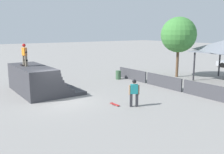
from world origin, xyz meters
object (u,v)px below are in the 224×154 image
(bystander_walking, at_px, (134,91))
(skater_on_deck, at_px, (24,53))
(tree_far_back, at_px, (179,35))
(skateboard_on_ground, at_px, (114,104))
(skateboard_on_deck, at_px, (22,65))
(trash_bin, at_px, (118,75))

(bystander_walking, bearing_deg, skater_on_deck, -28.94)
(skater_on_deck, distance_m, tree_far_back, 15.05)
(skateboard_on_ground, height_order, tree_far_back, tree_far_back)
(skateboard_on_deck, bearing_deg, trash_bin, 92.35)
(skater_on_deck, relative_size, bystander_walking, 0.98)
(skateboard_on_ground, bearing_deg, tree_far_back, -71.56)
(tree_far_back, bearing_deg, bystander_walking, -62.26)
(skater_on_deck, relative_size, tree_far_back, 0.28)
(skateboard_on_ground, xyz_separation_m, trash_bin, (-6.92, 5.41, 0.37))
(skateboard_on_deck, height_order, bystander_walking, skateboard_on_deck)
(skateboard_on_ground, bearing_deg, bystander_walking, -142.60)
(tree_far_back, xyz_separation_m, trash_bin, (-2.43, -5.79, -3.90))
(skateboard_on_ground, distance_m, trash_bin, 8.79)
(bystander_walking, distance_m, skateboard_on_ground, 1.60)
(skater_on_deck, bearing_deg, trash_bin, 81.71)
(trash_bin, bearing_deg, bystander_walking, -30.16)
(skateboard_on_deck, bearing_deg, bystander_walking, 32.99)
(skater_on_deck, bearing_deg, tree_far_back, 71.75)
(skateboard_on_deck, height_order, skateboard_on_ground, skateboard_on_deck)
(skater_on_deck, height_order, bystander_walking, skater_on_deck)
(skateboard_on_ground, bearing_deg, skateboard_on_deck, 24.21)
(skater_on_deck, xyz_separation_m, trash_bin, (-0.26, 9.05, -2.63))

